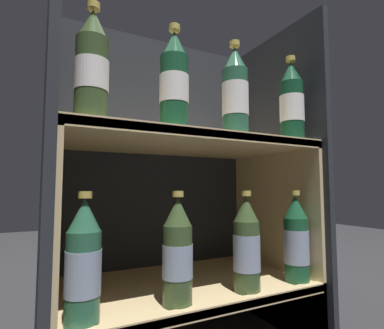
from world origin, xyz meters
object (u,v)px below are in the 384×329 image
Objects in this scene: bottle_upper_front_3 at (292,104)px; bottle_lower_front_0 at (83,264)px; bottle_upper_front_2 at (235,94)px; bottle_lower_front_3 at (296,241)px; bottle_lower_front_2 at (247,246)px; bottle_upper_front_0 at (92,68)px; bottle_upper_front_1 at (174,83)px; bottle_lower_front_1 at (178,253)px.

bottle_upper_front_3 is 0.69m from bottle_lower_front_0.
bottle_upper_front_2 is 1.00× the size of bottle_lower_front_3.
bottle_upper_front_0 is at bearing 180.00° from bottle_lower_front_2.
bottle_lower_front_3 is (0.38, 0.00, -0.40)m from bottle_upper_front_1.
bottle_lower_front_2 is at bearing 0.00° from bottle_lower_front_0.
bottle_lower_front_2 is (0.19, -0.00, -0.00)m from bottle_lower_front_1.
bottle_upper_front_2 is at bearing 0.00° from bottle_lower_front_1.
bottle_lower_front_0 is 1.00× the size of bottle_lower_front_2.
bottle_upper_front_3 is 0.43m from bottle_lower_front_2.
bottle_upper_front_0 is 1.00× the size of bottle_upper_front_2.
bottle_lower_front_0 is 0.57m from bottle_lower_front_3.
bottle_lower_front_0 is (-0.57, 0.00, -0.39)m from bottle_upper_front_3.
bottle_upper_front_2 is at bearing 0.00° from bottle_lower_front_0.
bottle_upper_front_3 is 0.54m from bottle_lower_front_1.
bottle_lower_front_1 is 1.00× the size of bottle_lower_front_2.
bottle_upper_front_3 is at bearing 0.00° from bottle_upper_front_0.
bottle_lower_front_3 is (0.20, -0.00, -0.39)m from bottle_upper_front_2.
bottle_lower_front_2 is 0.17m from bottle_lower_front_3.
bottle_upper_front_0 is 0.56m from bottle_upper_front_3.
bottle_upper_front_2 reaches higher than bottle_lower_front_1.
bottle_upper_front_2 is 1.00× the size of bottle_lower_front_0.
bottle_upper_front_0 is 0.55m from bottle_lower_front_2.
bottle_lower_front_0 is at bearing 180.00° from bottle_upper_front_3.
bottle_upper_front_0 reaches higher than bottle_lower_front_2.
bottle_lower_front_1 and bottle_lower_front_3 have the same top height.
bottle_upper_front_3 is 1.00× the size of bottle_lower_front_1.
bottle_lower_front_3 is at bearing -0.00° from bottle_lower_front_1.
bottle_upper_front_0 is at bearing 180.00° from bottle_upper_front_1.
bottle_upper_front_2 reaches higher than bottle_lower_front_2.
bottle_lower_front_1 is (0.20, 0.00, 0.00)m from bottle_lower_front_0.
bottle_lower_front_2 is at bearing 180.00° from bottle_lower_front_3.
bottle_upper_front_1 and bottle_upper_front_3 have the same top height.
bottle_lower_front_0 is at bearing 180.00° from bottle_lower_front_3.
bottle_upper_front_0 is at bearing -180.00° from bottle_lower_front_1.
bottle_upper_front_2 and bottle_upper_front_3 have the same top height.
bottle_lower_front_3 is (0.37, -0.00, -0.00)m from bottle_lower_front_1.
bottle_upper_front_3 reaches higher than bottle_lower_front_2.
bottle_upper_front_1 is 0.44m from bottle_lower_front_2.
bottle_upper_front_1 reaches higher than bottle_lower_front_1.
bottle_upper_front_2 is 0.40m from bottle_lower_front_2.
bottle_upper_front_3 is 0.39m from bottle_lower_front_3.
bottle_lower_front_0 is 0.20m from bottle_lower_front_1.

